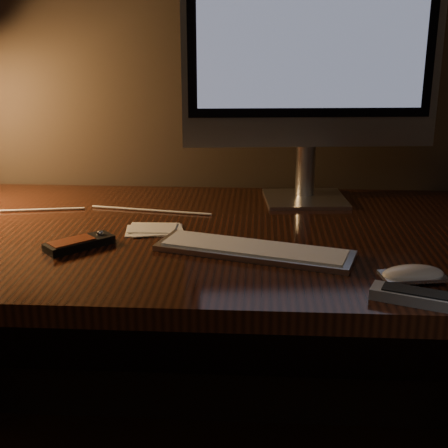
# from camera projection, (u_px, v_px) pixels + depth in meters

# --- Properties ---
(desk) EXTENTS (1.60, 0.75, 0.75)m
(desk) POSITION_uv_depth(u_px,v_px,m) (212.00, 275.00, 1.42)
(desk) COLOR black
(desk) RESTS_ON ground
(monitor) EXTENTS (0.60, 0.19, 0.63)m
(monitor) POSITION_uv_depth(u_px,v_px,m) (312.00, 45.00, 1.43)
(monitor) COLOR silver
(monitor) RESTS_ON desk
(keyboard) EXTENTS (0.39, 0.21, 0.01)m
(keyboard) POSITION_uv_depth(u_px,v_px,m) (254.00, 250.00, 1.19)
(keyboard) COLOR silver
(keyboard) RESTS_ON desk
(mouse) EXTENTS (0.12, 0.07, 0.02)m
(mouse) POSITION_uv_depth(u_px,v_px,m) (413.00, 277.00, 1.06)
(mouse) COLOR white
(mouse) RESTS_ON desk
(media_remote) EXTENTS (0.13, 0.13, 0.03)m
(media_remote) POSITION_uv_depth(u_px,v_px,m) (79.00, 243.00, 1.22)
(media_remote) COLOR black
(media_remote) RESTS_ON desk
(tv_remote) EXTENTS (0.18, 0.11, 0.02)m
(tv_remote) POSITION_uv_depth(u_px,v_px,m) (428.00, 298.00, 0.97)
(tv_remote) COLOR gray
(tv_remote) RESTS_ON desk
(papers) EXTENTS (0.13, 0.09, 0.01)m
(papers) POSITION_uv_depth(u_px,v_px,m) (154.00, 229.00, 1.32)
(papers) COLOR white
(papers) RESTS_ON desk
(cable) EXTENTS (0.61, 0.02, 0.01)m
(cable) POSITION_uv_depth(u_px,v_px,m) (82.00, 212.00, 1.45)
(cable) COLOR white
(cable) RESTS_ON desk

